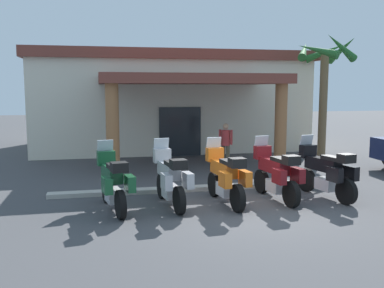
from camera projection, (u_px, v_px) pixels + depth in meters
The scene contains 10 objects.
ground_plane at pixel (247, 211), 10.34m from camera, with size 80.00×80.00×0.00m, color #424244.
motel_building at pixel (167, 100), 21.59m from camera, with size 12.86×11.14×4.56m.
motorcycle_green at pixel (113, 182), 10.29m from camera, with size 0.86×2.20×1.61m.
motorcycle_silver at pixel (170, 178), 10.67m from camera, with size 0.76×2.21×1.61m.
motorcycle_orange at pixel (226, 177), 10.88m from camera, with size 0.74×2.21×1.61m.
motorcycle_maroon at pixel (276, 174), 11.25m from camera, with size 0.76×2.21×1.61m.
motorcycle_black at pixel (326, 172), 11.48m from camera, with size 0.91×2.19×1.61m.
pedestrian at pixel (226, 142), 15.96m from camera, with size 0.45×0.34×1.62m.
palm_tree_near_portico at pixel (325, 68), 18.30m from camera, with size 2.63×2.68×5.15m.
curb_strip at pixel (210, 188), 12.48m from camera, with size 8.97×0.36×0.12m, color #ADA89E.
Camera 1 is at (-3.43, -9.54, 2.91)m, focal length 40.56 mm.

